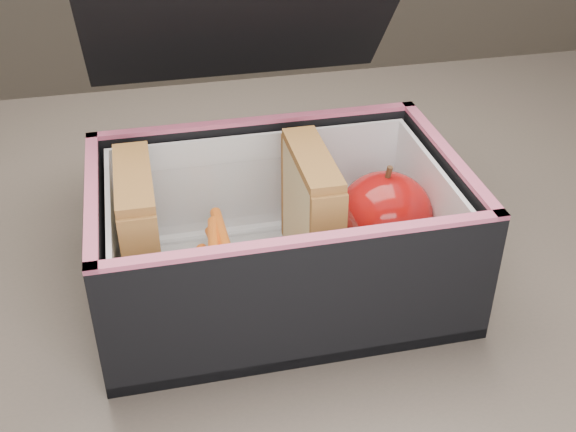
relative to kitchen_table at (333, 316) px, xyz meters
name	(u,v)px	position (x,y,z in m)	size (l,w,h in m)	color
kitchen_table	(333,316)	(0.00, 0.00, 0.00)	(1.20, 0.80, 0.75)	brown
lunch_bag	(277,222)	(-0.07, -0.05, 0.15)	(0.29, 0.31, 0.26)	black
plastic_tub	(229,244)	(-0.11, -0.05, 0.14)	(0.18, 0.13, 0.08)	white
sandwich_left	(141,234)	(-0.17, -0.05, 0.16)	(0.03, 0.10, 0.11)	#D9C588
sandwich_right	(311,214)	(-0.04, -0.05, 0.16)	(0.03, 0.10, 0.11)	#D9C588
carrot_sticks	(224,265)	(-0.11, -0.05, 0.12)	(0.04, 0.13, 0.03)	orange
paper_napkin	(375,253)	(0.02, -0.05, 0.11)	(0.07, 0.07, 0.01)	white
red_apple	(385,215)	(0.03, -0.05, 0.15)	(0.10, 0.10, 0.08)	maroon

